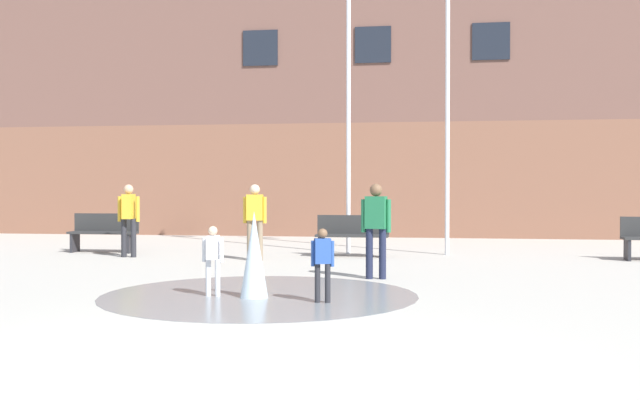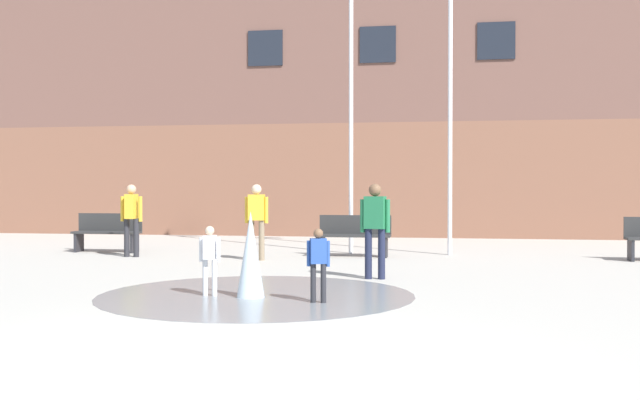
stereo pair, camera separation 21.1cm
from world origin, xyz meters
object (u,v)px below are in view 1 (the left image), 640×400
park_bench_left_of_flagpoles (104,232)px  child_running (323,259)px  park_bench_under_left_flagpole (352,235)px  adult_near_bench (255,216)px  adult_in_red (376,223)px  flagpole_right (449,71)px  child_with_pink_shirt (213,255)px  teen_by_trashcan (129,215)px  flagpole_left (350,60)px

park_bench_left_of_flagpoles → child_running: bearing=-47.5°
park_bench_under_left_flagpole → child_running: size_ratio=1.62×
adult_near_bench → park_bench_left_of_flagpoles: bearing=-25.3°
adult_in_red → flagpole_right: (1.27, 4.73, 3.23)m
child_running → adult_in_red: bearing=61.1°
park_bench_under_left_flagpole → adult_near_bench: (-1.92, -1.18, 0.45)m
flagpole_right → child_with_pink_shirt: bearing=-115.5°
park_bench_under_left_flagpole → adult_in_red: size_ratio=1.01×
teen_by_trashcan → flagpole_left: flagpole_left is taller
child_running → adult_in_red: (0.49, 2.68, 0.35)m
teen_by_trashcan → child_running: 7.71m
child_with_pink_shirt → child_running: (1.61, -0.36, 0.00)m
child_with_pink_shirt → flagpole_right: (3.37, 7.06, 3.59)m
park_bench_left_of_flagpoles → flagpole_right: (7.99, 0.62, 3.69)m
teen_by_trashcan → adult_in_red: (5.65, -3.04, 0.00)m
park_bench_left_of_flagpoles → park_bench_under_left_flagpole: bearing=-1.7°
adult_near_bench → child_running: (2.26, -5.43, -0.35)m
park_bench_left_of_flagpoles → child_with_pink_shirt: 7.92m
flagpole_left → park_bench_left_of_flagpoles: bearing=-173.8°
park_bench_under_left_flagpole → flagpole_left: bearing=101.0°
teen_by_trashcan → park_bench_under_left_flagpole: bearing=97.0°
teen_by_trashcan → flagpole_right: flagpole_right is taller
adult_in_red → child_running: bearing=-89.9°
park_bench_left_of_flagpoles → adult_in_red: 7.89m
child_running → park_bench_under_left_flagpole: bearing=74.4°
park_bench_left_of_flagpoles → park_bench_under_left_flagpole: 5.89m
teen_by_trashcan → adult_near_bench: (2.90, -0.29, 0.00)m
child_running → flagpole_left: size_ratio=0.12×
teen_by_trashcan → flagpole_right: bearing=100.1°
park_bench_under_left_flagpole → flagpole_right: 4.32m
park_bench_left_of_flagpoles → child_running: 9.21m
adult_in_red → park_bench_under_left_flagpole: bearing=112.4°
park_bench_under_left_flagpole → adult_near_bench: size_ratio=1.01×
park_bench_under_left_flagpole → adult_near_bench: adult_near_bench is taller
teen_by_trashcan → flagpole_left: bearing=106.3°
child_with_pink_shirt → child_running: size_ratio=1.00×
flagpole_left → flagpole_right: bearing=0.0°
park_bench_under_left_flagpole → adult_in_red: adult_in_red is taller
park_bench_under_left_flagpole → teen_by_trashcan: bearing=-169.4°
park_bench_left_of_flagpoles → flagpole_right: flagpole_right is taller
park_bench_left_of_flagpoles → park_bench_under_left_flagpole: (5.89, -0.17, 0.00)m
adult_near_bench → flagpole_right: bearing=-160.2°
park_bench_under_left_flagpole → adult_in_red: (0.83, -3.94, 0.45)m
flagpole_left → adult_near_bench: bearing=-131.7°
adult_near_bench → child_with_pink_shirt: bearing=90.8°
adult_in_red → teen_by_trashcan: bearing=162.2°
child_with_pink_shirt → adult_in_red: 3.16m
teen_by_trashcan → child_with_pink_shirt: size_ratio=1.61×
park_bench_under_left_flagpole → child_with_pink_shirt: (-1.27, -6.26, 0.10)m
flagpole_right → teen_by_trashcan: bearing=-166.3°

